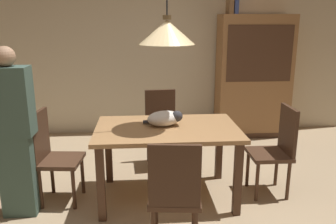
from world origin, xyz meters
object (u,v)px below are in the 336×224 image
dining_table (167,137)px  cat_sleeping (165,118)px  book_blue_wide (235,6)px  chair_far_back (161,124)px  person_standing (14,134)px  chair_right_side (277,147)px  chair_near_front (175,192)px  chair_left_side (52,153)px  hutch_bookcase (253,79)px  book_brown_thick (230,6)px  pendant_lamp (167,32)px

dining_table → cat_sleeping: bearing=106.5°
book_blue_wide → chair_far_back: bearing=-137.5°
person_standing → chair_right_side: bearing=4.6°
chair_near_front → chair_left_side: 1.43m
chair_left_side → chair_right_side: size_ratio=1.00×
hutch_bookcase → chair_near_front: bearing=-118.0°
chair_left_side → book_brown_thick: 3.25m
chair_right_side → pendant_lamp: (-1.13, 0.00, 1.15)m
chair_near_front → cat_sleeping: 0.98m
chair_near_front → pendant_lamp: (0.01, 0.88, 1.15)m
hutch_bookcase → book_blue_wide: 1.13m
book_brown_thick → pendant_lamp: bearing=-118.9°
hutch_bookcase → dining_table: bearing=-127.6°
chair_right_side → person_standing: size_ratio=0.60×
chair_far_back → hutch_bookcase: size_ratio=0.50×
cat_sleeping → book_blue_wide: (1.15, 1.87, 1.14)m
cat_sleeping → hutch_bookcase: 2.39m
book_brown_thick → book_blue_wide: size_ratio=1.00×
book_blue_wide → person_standing: size_ratio=0.15×
chair_right_side → hutch_bookcase: size_ratio=0.50×
pendant_lamp → hutch_bookcase: size_ratio=0.70×
chair_right_side → cat_sleeping: chair_right_side is taller
book_blue_wide → hutch_bookcase: bearing=-0.3°
chair_far_back → book_brown_thick: book_brown_thick is taller
dining_table → hutch_bookcase: size_ratio=0.76×
dining_table → book_brown_thick: book_brown_thick is taller
chair_near_front → chair_right_side: same height
chair_near_front → chair_right_side: bearing=37.7°
dining_table → hutch_bookcase: 2.44m
chair_left_side → book_brown_thick: book_brown_thick is taller
chair_right_side → book_brown_thick: (-0.07, 1.92, 1.45)m
chair_left_side → hutch_bookcase: hutch_bookcase is taller
chair_far_back → book_blue_wide: size_ratio=3.88×
dining_table → hutch_bookcase: (1.48, 1.92, 0.24)m
chair_far_back → chair_left_side: bearing=-142.2°
pendant_lamp → chair_right_side: bearing=-0.0°
chair_near_front → person_standing: (-1.38, 0.67, 0.27)m
chair_right_side → pendant_lamp: 1.61m
dining_table → person_standing: person_standing is taller
pendant_lamp → person_standing: bearing=-171.7°
chair_far_back → hutch_bookcase: bearing=35.1°
dining_table → chair_left_side: size_ratio=1.51×
cat_sleeping → book_blue_wide: size_ratio=1.67×
chair_right_side → cat_sleeping: 1.19m
dining_table → chair_far_back: chair_far_back is taller
chair_far_back → book_brown_thick: size_ratio=3.88×
chair_far_back → pendant_lamp: size_ratio=0.72×
dining_table → chair_far_back: (-0.01, 0.88, -0.14)m
chair_far_back → chair_right_side: size_ratio=1.00×
cat_sleeping → book_brown_thick: bearing=60.2°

